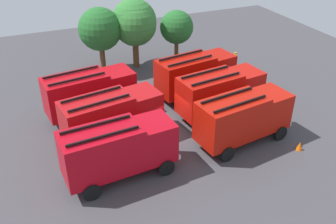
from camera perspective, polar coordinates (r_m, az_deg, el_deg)
The scene contains 16 objects.
ground_plane at distance 28.90m, azimuth 0.00°, elevation -2.38°, with size 54.14×54.14×0.00m, color #423F44.
fire_truck_0 at distance 23.25m, azimuth -7.54°, elevation -5.51°, with size 7.36×3.19×3.88m.
fire_truck_1 at distance 26.69m, azimuth 11.38°, elevation -0.67°, with size 7.46×3.52×3.88m.
fire_truck_2 at distance 26.58m, azimuth -8.55°, elevation -0.53°, with size 7.49×3.66×3.88m.
fire_truck_3 at distance 29.69m, azimuth 7.95°, elevation 3.07°, with size 7.45×3.48×3.88m.
fire_truck_4 at distance 30.03m, azimuth -11.83°, elevation 3.02°, with size 7.46×3.51×3.88m.
fire_truck_5 at distance 32.56m, azimuth 4.17°, elevation 5.90°, with size 7.49×3.64×3.88m.
firefighter_0 at distance 39.01m, azimuth 10.13°, elevation 7.91°, with size 0.37×0.48×1.71m.
firefighter_1 at distance 32.73m, azimuth -15.75°, elevation 2.49°, with size 0.48×0.45×1.66m.
tree_0 at distance 37.11m, azimuth -10.31°, elevation 12.25°, with size 4.14×4.14×6.42m.
tree_1 at distance 37.74m, azimuth -5.05°, elevation 13.11°, with size 4.25×4.25×6.58m.
tree_2 at distance 38.00m, azimuth -5.18°, elevation 13.53°, with size 4.43×4.43×6.87m.
tree_3 at distance 39.48m, azimuth 1.32°, elevation 12.76°, with size 3.45×3.45×5.35m.
traffic_cone_0 at distance 33.53m, azimuth -3.80°, elevation 3.27°, with size 0.50×0.50×0.72m, color #F2600C.
traffic_cone_1 at distance 27.94m, azimuth 19.38°, elevation -4.90°, with size 0.45×0.45×0.65m, color #F2600C.
traffic_cone_2 at distance 33.16m, azimuth -15.68°, elevation 1.66°, with size 0.42×0.42×0.61m, color #F2600C.
Camera 1 is at (-9.48, -22.26, 15.81)m, focal length 40.07 mm.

